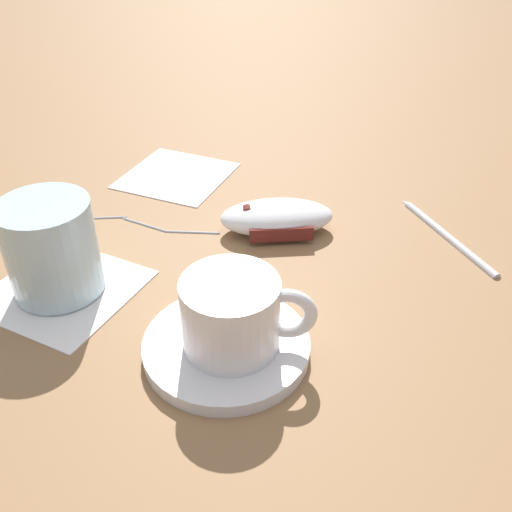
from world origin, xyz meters
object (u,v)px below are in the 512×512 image
at_px(coffee_cup, 234,314).
at_px(computer_mouse, 278,218).
at_px(saucer, 226,346).
at_px(drinking_glass, 51,248).
at_px(pen, 446,232).

height_order(coffee_cup, computer_mouse, coffee_cup).
height_order(saucer, coffee_cup, coffee_cup).
relative_size(coffee_cup, drinking_glass, 1.14).
height_order(saucer, drinking_glass, drinking_glass).
bearing_deg(computer_mouse, saucer, 16.27).
distance_m(saucer, coffee_cup, 0.04).
bearing_deg(coffee_cup, pen, 159.44).
relative_size(coffee_cup, computer_mouse, 0.77).
xyz_separation_m(coffee_cup, pen, (-0.25, 0.09, -0.04)).
bearing_deg(saucer, coffee_cup, 103.25).
height_order(coffee_cup, drinking_glass, drinking_glass).
distance_m(computer_mouse, pen, 0.17).
relative_size(saucer, pen, 1.02).
height_order(computer_mouse, pen, computer_mouse).
height_order(drinking_glass, pen, drinking_glass).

